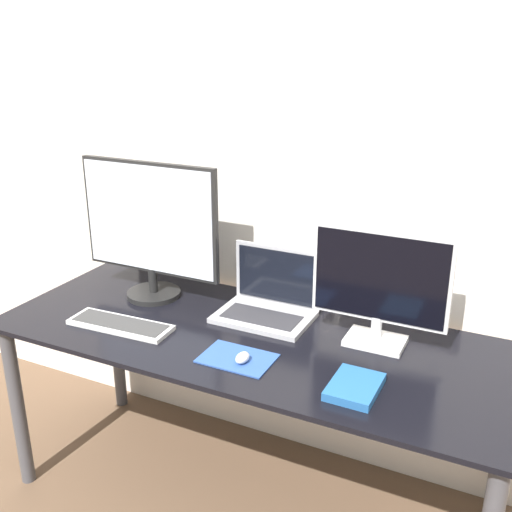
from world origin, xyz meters
TOP-DOWN VIEW (x-y plane):
  - wall_back at (0.00, 0.79)m, footprint 7.00×0.05m
  - desk at (0.00, 0.36)m, footprint 1.84×0.72m
  - monitor_left at (-0.50, 0.49)m, footprint 0.60×0.22m
  - monitor_right at (0.42, 0.49)m, footprint 0.46×0.14m
  - laptop at (-0.01, 0.54)m, footprint 0.35×0.25m
  - keyboard at (-0.45, 0.21)m, footprint 0.39×0.14m
  - mousepad at (0.04, 0.19)m, footprint 0.24×0.16m
  - mouse at (0.07, 0.17)m, footprint 0.04×0.06m
  - book at (0.44, 0.18)m, footprint 0.14×0.19m

SIDE VIEW (x-z plane):
  - desk at x=0.00m, z-range 0.26..0.98m
  - mousepad at x=0.04m, z-range 0.72..0.72m
  - keyboard at x=-0.45m, z-range 0.72..0.74m
  - book at x=0.44m, z-range 0.72..0.74m
  - mouse at x=0.07m, z-range 0.72..0.76m
  - laptop at x=-0.01m, z-range 0.66..0.90m
  - monitor_right at x=0.42m, z-range 0.73..1.14m
  - monitor_left at x=-0.50m, z-range 0.74..1.28m
  - wall_back at x=0.00m, z-range 0.00..2.50m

